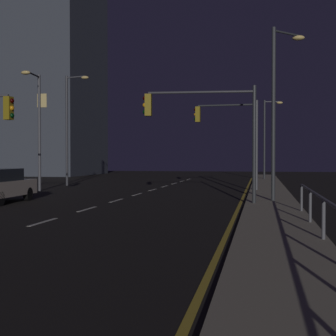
# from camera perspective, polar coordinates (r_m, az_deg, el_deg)

# --- Properties ---
(ground_plane) EXTENTS (112.00, 112.00, 0.00)m
(ground_plane) POSITION_cam_1_polar(r_m,az_deg,el_deg) (20.22, -9.00, -4.68)
(ground_plane) COLOR black
(ground_plane) RESTS_ON ground
(sidewalk_right) EXTENTS (2.26, 77.00, 0.14)m
(sidewalk_right) POSITION_cam_1_polar(r_m,az_deg,el_deg) (19.02, 12.31, -4.85)
(sidewalk_right) COLOR gray
(sidewalk_right) RESTS_ON ground
(lane_markings_center) EXTENTS (0.14, 50.00, 0.01)m
(lane_markings_center) POSITION_cam_1_polar(r_m,az_deg,el_deg) (23.52, -6.10, -3.83)
(lane_markings_center) COLOR silver
(lane_markings_center) RESTS_ON ground
(lane_edge_line) EXTENTS (0.14, 53.00, 0.01)m
(lane_edge_line) POSITION_cam_1_polar(r_m,az_deg,el_deg) (24.02, 8.72, -3.74)
(lane_edge_line) COLOR gold
(lane_edge_line) RESTS_ON ground
(traffic_light_mid_left) EXTENTS (3.91, 0.40, 5.40)m
(traffic_light_mid_left) POSITION_cam_1_polar(r_m,az_deg,el_deg) (29.78, 7.21, 4.80)
(traffic_light_mid_left) COLOR #4C4C51
(traffic_light_mid_left) RESTS_ON sidewalk_right
(traffic_light_far_right) EXTENTS (4.88, 0.60, 5.00)m
(traffic_light_far_right) POSITION_cam_1_polar(r_m,az_deg,el_deg) (20.94, 4.13, 5.74)
(traffic_light_far_right) COLOR #2D3033
(traffic_light_far_right) RESTS_ON sidewalk_right
(street_lamp_across_street) EXTENTS (1.52, 1.42, 7.77)m
(street_lamp_across_street) POSITION_cam_1_polar(r_m,az_deg,el_deg) (22.56, 12.85, 8.05)
(street_lamp_across_street) COLOR #2D3033
(street_lamp_across_street) RESTS_ON sidewalk_right
(street_lamp_mid_block) EXTENTS (1.97, 0.69, 8.18)m
(street_lamp_mid_block) POSITION_cam_1_polar(r_m,az_deg,el_deg) (36.75, -11.50, 5.51)
(street_lamp_mid_block) COLOR #38383D
(street_lamp_mid_block) RESTS_ON ground
(street_lamp_far_end) EXTENTS (1.74, 0.43, 7.31)m
(street_lamp_far_end) POSITION_cam_1_polar(r_m,az_deg,el_deg) (46.03, 11.62, 4.20)
(street_lamp_far_end) COLOR #2D3033
(street_lamp_far_end) RESTS_ON sidewalk_right
(street_lamp_median) EXTENTS (0.57, 2.39, 7.27)m
(street_lamp_median) POSITION_cam_1_polar(r_m,az_deg,el_deg) (30.99, -15.21, 5.49)
(street_lamp_median) COLOR #4C4C51
(street_lamp_median) RESTS_ON ground
(building_distant) EXTENTS (22.41, 13.19, 31.39)m
(building_distant) POSITION_cam_1_polar(r_m,az_deg,el_deg) (65.85, -18.55, 13.07)
(building_distant) COLOR #3D424C
(building_distant) RESTS_ON ground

